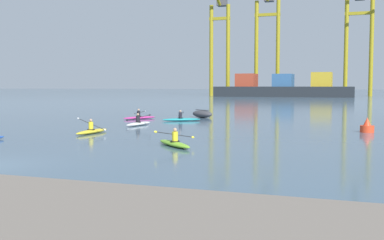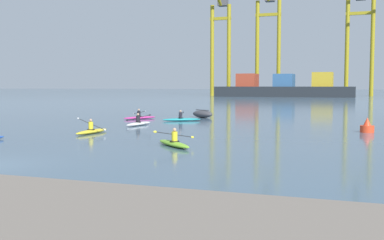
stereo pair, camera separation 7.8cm
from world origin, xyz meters
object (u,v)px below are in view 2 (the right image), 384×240
(gantry_crane_west_mid, at_px, (268,33))
(kayak_lime, at_px, (174,143))
(gantry_crane_east_mid, at_px, (360,31))
(container_barge, at_px, (284,88))
(kayak_magenta, at_px, (140,117))
(channel_buoy, at_px, (367,127))
(kayak_white, at_px, (139,123))
(gantry_crane_west, at_px, (220,34))
(kayak_teal, at_px, (182,119))
(capsized_dinghy, at_px, (202,114))
(kayak_yellow, at_px, (92,131))

(gantry_crane_west_mid, xyz_separation_m, kayak_lime, (18.12, -125.04, -19.32))
(gantry_crane_east_mid, bearing_deg, kayak_lime, -94.05)
(container_barge, height_order, kayak_magenta, container_barge)
(gantry_crane_east_mid, xyz_separation_m, channel_buoy, (0.58, -113.27, -18.60))
(kayak_white, bearing_deg, gantry_crane_east_mid, 81.94)
(channel_buoy, distance_m, kayak_white, 16.63)
(channel_buoy, height_order, kayak_lime, channel_buoy)
(channel_buoy, bearing_deg, gantry_crane_west_mid, 103.56)
(container_barge, bearing_deg, gantry_crane_west, 159.71)
(gantry_crane_west, relative_size, kayak_teal, 11.61)
(gantry_crane_east_mid, bearing_deg, capsized_dinghy, -97.83)
(gantry_crane_west_mid, xyz_separation_m, kayak_teal, (12.41, -108.79, -19.32))
(container_barge, relative_size, gantry_crane_east_mid, 1.00)
(gantry_crane_east_mid, relative_size, kayak_lime, 13.21)
(gantry_crane_west_mid, xyz_separation_m, channel_buoy, (27.50, -114.05, -19.13))
(container_barge, relative_size, gantry_crane_west_mid, 0.94)
(capsized_dinghy, bearing_deg, channel_buoy, -34.42)
(container_barge, relative_size, kayak_yellow, 11.01)
(gantry_crane_west_mid, bearing_deg, kayak_lime, -81.75)
(kayak_yellow, height_order, kayak_magenta, kayak_yellow)
(kayak_teal, bearing_deg, gantry_crane_west_mid, 96.51)
(capsized_dinghy, relative_size, kayak_white, 0.81)
(channel_buoy, bearing_deg, kayak_magenta, 162.41)
(channel_buoy, xyz_separation_m, kayak_teal, (-15.09, 5.27, -0.19))
(container_barge, bearing_deg, capsized_dinghy, -86.60)
(kayak_yellow, distance_m, kayak_lime, 8.55)
(gantry_crane_east_mid, bearing_deg, kayak_white, -98.06)
(gantry_crane_east_mid, xyz_separation_m, kayak_lime, (-8.80, -124.25, -18.79))
(kayak_teal, bearing_deg, kayak_white, -106.02)
(container_barge, xyz_separation_m, kayak_magenta, (0.49, -92.98, -2.13))
(container_barge, distance_m, gantry_crane_west_mid, 23.91)
(channel_buoy, height_order, kayak_white, channel_buoy)
(container_barge, xyz_separation_m, kayak_white, (3.43, -99.28, -2.13))
(kayak_yellow, relative_size, kayak_teal, 1.07)
(channel_buoy, bearing_deg, kayak_yellow, -158.26)
(capsized_dinghy, relative_size, kayak_yellow, 0.82)
(gantry_crane_west_mid, bearing_deg, kayak_teal, -83.49)
(gantry_crane_west_mid, height_order, channel_buoy, gantry_crane_west_mid)
(kayak_teal, bearing_deg, channel_buoy, -19.24)
(kayak_teal, height_order, kayak_white, same)
(container_barge, distance_m, kayak_white, 99.36)
(kayak_teal, xyz_separation_m, kayak_magenta, (-4.48, 0.93, 0.00))
(container_barge, distance_m, gantry_crane_east_mid, 29.24)
(gantry_crane_east_mid, relative_size, kayak_yellow, 11.05)
(gantry_crane_west_mid, bearing_deg, channel_buoy, -76.44)
(kayak_yellow, distance_m, kayak_white, 6.60)
(gantry_crane_east_mid, distance_m, kayak_magenta, 110.35)
(container_barge, xyz_separation_m, kayak_lime, (10.68, -110.17, -2.13))
(kayak_lime, bearing_deg, capsized_dinghy, 104.31)
(gantry_crane_west, distance_m, channel_buoy, 115.92)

